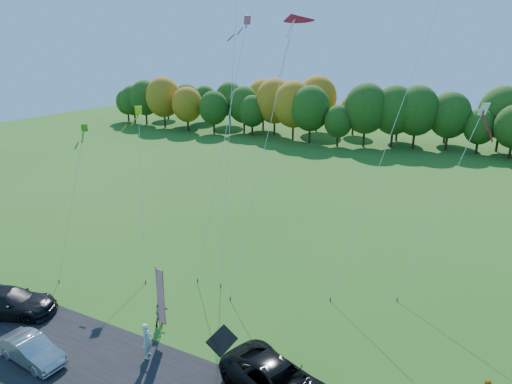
% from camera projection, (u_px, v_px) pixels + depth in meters
% --- Properties ---
extents(ground, '(160.00, 160.00, 0.00)m').
position_uv_depth(ground, '(204.00, 345.00, 24.73)').
color(ground, '#225917').
extents(tree_line, '(116.00, 12.00, 10.00)m').
position_uv_depth(tree_line, '(403.00, 149.00, 70.95)').
color(tree_line, '#1E4711').
rests_on(tree_line, ground).
extents(black_suv, '(6.52, 4.59, 1.65)m').
position_uv_depth(black_suv, '(278.00, 382.00, 20.83)').
color(black_suv, black).
rests_on(black_suv, ground).
extents(silver_sedan, '(4.12, 1.70, 1.33)m').
position_uv_depth(silver_sedan, '(31.00, 350.00, 23.26)').
color(silver_sedan, '#9D9DA1').
rests_on(silver_sedan, ground).
extents(dark_truck_a, '(6.02, 4.26, 1.62)m').
position_uv_depth(dark_truck_a, '(9.00, 302.00, 27.33)').
color(dark_truck_a, black).
rests_on(dark_truck_a, ground).
extents(person_tailgate_a, '(0.63, 0.81, 1.95)m').
position_uv_depth(person_tailgate_a, '(147.00, 341.00, 23.48)').
color(person_tailgate_a, silver).
rests_on(person_tailgate_a, ground).
extents(person_tailgate_b, '(0.91, 1.01, 1.70)m').
position_uv_depth(person_tailgate_b, '(162.00, 312.00, 26.24)').
color(person_tailgate_b, gray).
rests_on(person_tailgate_b, ground).
extents(feather_flag, '(0.57, 0.16, 4.38)m').
position_uv_depth(feather_flag, '(160.00, 295.00, 24.47)').
color(feather_flag, '#999999').
rests_on(feather_flag, ground).
extents(kite_delta_blue, '(5.47, 11.58, 29.51)m').
position_uv_depth(kite_delta_blue, '(233.00, 63.00, 31.53)').
color(kite_delta_blue, '#4C3F33').
rests_on(kite_delta_blue, ground).
extents(kite_parafoil_orange, '(8.03, 13.37, 32.26)m').
position_uv_depth(kite_parafoil_orange, '(427.00, 37.00, 28.07)').
color(kite_parafoil_orange, '#4C3F33').
rests_on(kite_parafoil_orange, ground).
extents(kite_delta_red, '(2.56, 10.09, 18.71)m').
position_uv_depth(kite_delta_red, '(279.00, 78.00, 30.53)').
color(kite_delta_red, '#4C3F33').
rests_on(kite_delta_red, ground).
extents(kite_diamond_yellow, '(4.97, 6.02, 11.46)m').
position_uv_depth(kite_diamond_yellow, '(142.00, 191.00, 32.68)').
color(kite_diamond_yellow, '#4C3F33').
rests_on(kite_diamond_yellow, ground).
extents(kite_diamond_green, '(0.92, 4.32, 10.60)m').
position_uv_depth(kite_diamond_green, '(73.00, 192.00, 31.24)').
color(kite_diamond_green, '#4C3F33').
rests_on(kite_diamond_green, ground).
extents(kite_diamond_white, '(3.85, 5.76, 12.49)m').
position_uv_depth(kite_diamond_white, '(441.00, 204.00, 28.56)').
color(kite_diamond_white, '#4C3F33').
rests_on(kite_diamond_white, ground).
extents(kite_diamond_pink, '(1.05, 8.40, 17.83)m').
position_uv_depth(kite_diamond_pink, '(224.00, 142.00, 32.07)').
color(kite_diamond_pink, '#4C3F33').
rests_on(kite_diamond_pink, ground).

